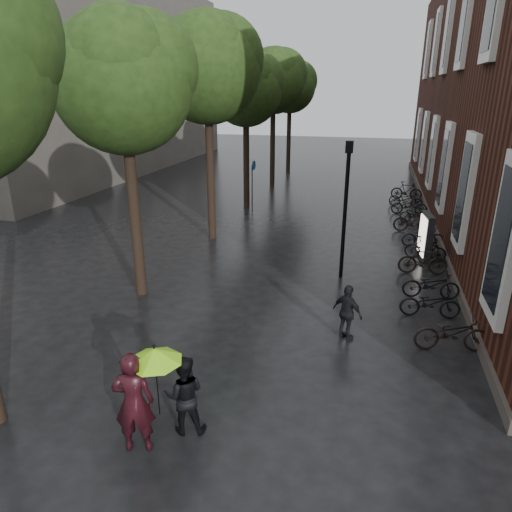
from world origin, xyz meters
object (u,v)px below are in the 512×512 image
(pedestrian_walking, at_px, (347,313))
(lamp_post, at_px, (346,198))
(ad_lightbox, at_px, (426,237))
(person_burgundy, at_px, (134,402))
(person_black, at_px, (185,395))
(parked_bicycles, at_px, (418,233))

(pedestrian_walking, bearing_deg, lamp_post, -50.90)
(ad_lightbox, xyz_separation_m, lamp_post, (-2.85, -2.51, 1.87))
(ad_lightbox, bearing_deg, person_burgundy, -123.61)
(pedestrian_walking, height_order, lamp_post, lamp_post)
(person_black, xyz_separation_m, parked_bicycles, (4.95, 12.60, -0.31))
(pedestrian_walking, bearing_deg, person_burgundy, 88.15)
(lamp_post, bearing_deg, person_burgundy, -107.71)
(person_black, distance_m, ad_lightbox, 11.88)
(person_burgundy, relative_size, parked_bicycles, 0.11)
(parked_bicycles, bearing_deg, person_black, -111.46)
(person_burgundy, bearing_deg, parked_bicycles, -130.18)
(person_burgundy, height_order, pedestrian_walking, person_burgundy)
(person_burgundy, relative_size, pedestrian_walking, 1.31)
(parked_bicycles, bearing_deg, pedestrian_walking, -105.24)
(person_black, height_order, pedestrian_walking, person_black)
(person_black, distance_m, pedestrian_walking, 4.90)
(person_burgundy, height_order, ad_lightbox, person_burgundy)
(ad_lightbox, bearing_deg, pedestrian_walking, -116.96)
(parked_bicycles, relative_size, lamp_post, 3.90)
(person_black, xyz_separation_m, lamp_post, (2.19, 8.24, 1.97))
(parked_bicycles, relative_size, ad_lightbox, 10.08)
(person_burgundy, bearing_deg, lamp_post, -124.96)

